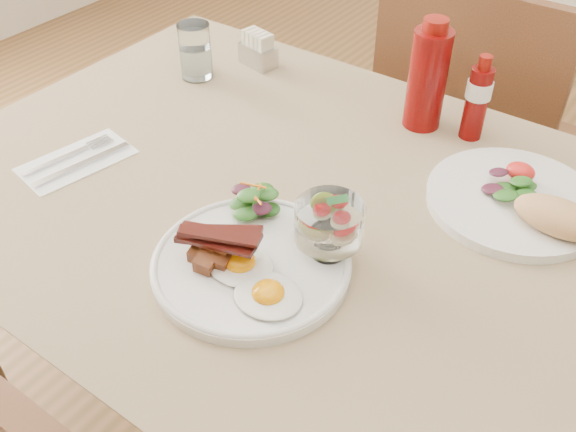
% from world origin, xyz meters
% --- Properties ---
extents(table, '(1.33, 0.88, 0.75)m').
position_xyz_m(table, '(0.00, 0.00, 0.66)').
color(table, brown).
rests_on(table, ground).
extents(chair_far, '(0.42, 0.42, 0.93)m').
position_xyz_m(chair_far, '(0.00, 0.66, 0.52)').
color(chair_far, brown).
rests_on(chair_far, ground).
extents(main_plate, '(0.28, 0.28, 0.02)m').
position_xyz_m(main_plate, '(-0.01, -0.17, 0.76)').
color(main_plate, silver).
rests_on(main_plate, table).
extents(fried_eggs, '(0.18, 0.13, 0.03)m').
position_xyz_m(fried_eggs, '(0.02, -0.20, 0.78)').
color(fried_eggs, white).
rests_on(fried_eggs, main_plate).
extents(bacon_potato_pile, '(0.13, 0.09, 0.06)m').
position_xyz_m(bacon_potato_pile, '(-0.04, -0.20, 0.79)').
color(bacon_potato_pile, maroon).
rests_on(bacon_potato_pile, main_plate).
extents(side_salad, '(0.08, 0.08, 0.04)m').
position_xyz_m(side_salad, '(-0.07, -0.08, 0.79)').
color(side_salad, '#174A13').
rests_on(side_salad, main_plate).
extents(fruit_cup, '(0.10, 0.10, 0.10)m').
position_xyz_m(fruit_cup, '(0.07, -0.09, 0.82)').
color(fruit_cup, white).
rests_on(fruit_cup, main_plate).
extents(second_plate, '(0.28, 0.27, 0.07)m').
position_xyz_m(second_plate, '(0.26, 0.17, 0.77)').
color(second_plate, silver).
rests_on(second_plate, table).
extents(ketchup_bottle, '(0.08, 0.08, 0.20)m').
position_xyz_m(ketchup_bottle, '(0.01, 0.31, 0.85)').
color(ketchup_bottle, '#620605').
rests_on(ketchup_bottle, table).
extents(hot_sauce_bottle, '(0.06, 0.06, 0.16)m').
position_xyz_m(hot_sauce_bottle, '(0.11, 0.33, 0.83)').
color(hot_sauce_bottle, '#620605').
rests_on(hot_sauce_bottle, table).
extents(sugar_caddy, '(0.09, 0.06, 0.07)m').
position_xyz_m(sugar_caddy, '(-0.37, 0.32, 0.78)').
color(sugar_caddy, silver).
rests_on(sugar_caddy, table).
extents(water_glass, '(0.07, 0.07, 0.11)m').
position_xyz_m(water_glass, '(-0.45, 0.21, 0.80)').
color(water_glass, white).
rests_on(water_glass, table).
extents(napkin_cutlery, '(0.14, 0.20, 0.01)m').
position_xyz_m(napkin_cutlery, '(-0.41, -0.14, 0.75)').
color(napkin_cutlery, white).
rests_on(napkin_cutlery, table).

